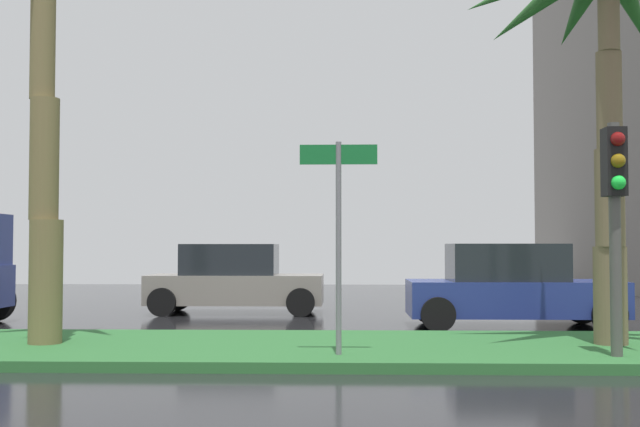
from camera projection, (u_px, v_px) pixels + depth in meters
name	position (u px, v px, depth m)	size (l,w,h in m)	color
ground_plane	(310.00, 348.00, 13.32)	(90.00, 42.00, 0.10)	black
median_strip	(307.00, 349.00, 12.33)	(85.50, 4.00, 0.15)	#2D6B33
palm_tree_centre_left	(607.00, 6.00, 12.32)	(4.55, 4.61, 6.61)	brown
traffic_signal_median_right	(615.00, 195.00, 11.01)	(0.28, 0.43, 3.24)	#4C4C47
street_name_sign	(339.00, 217.00, 11.19)	(1.10, 0.08, 3.00)	slate
car_in_traffic_leading	(234.00, 280.00, 19.68)	(4.30, 2.02, 1.72)	gray
car_in_traffic_second	(511.00, 287.00, 16.27)	(4.30, 2.02, 1.72)	navy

